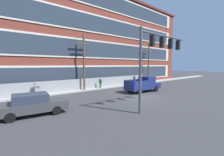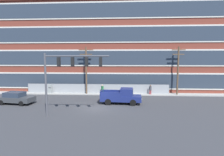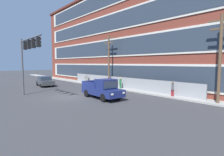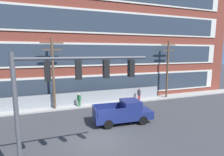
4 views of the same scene
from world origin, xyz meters
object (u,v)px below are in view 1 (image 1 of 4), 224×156
Objects in this scene: sedan_dark_grey at (33,104)px; electrical_cabinet at (37,90)px; utility_pole_near_corner at (84,60)px; pedestrian_near_cabinet at (134,79)px; pickup_truck_navy at (144,85)px; utility_pole_midblock at (149,62)px; traffic_signal_mast at (158,51)px; pedestrian_by_fence at (100,83)px.

electrical_cabinet is at bearing 74.12° from sedan_dark_grey.
pedestrian_near_cabinet is (10.44, -0.03, -3.36)m from utility_pole_near_corner.
utility_pole_midblock is (8.88, 5.85, 3.32)m from pickup_truck_navy.
sedan_dark_grey is 6.82m from electrical_cabinet.
traffic_signal_mast is 15.63m from pedestrian_near_cabinet.
utility_pole_midblock reaches higher than traffic_signal_mast.
pedestrian_by_fence is at bearing -179.09° from pedestrian_near_cabinet.
utility_pole_near_corner reaches higher than pedestrian_by_fence.
utility_pole_midblock is at bearing 0.22° from utility_pole_near_corner.
utility_pole_near_corner is at bearing 39.79° from sedan_dark_grey.
pedestrian_by_fence is (2.66, -0.15, -3.36)m from utility_pole_near_corner.
sedan_dark_grey is at bearing -105.88° from electrical_cabinet.
traffic_signal_mast is at bearing -131.36° from pedestrian_near_cabinet.
electrical_cabinet is (-6.10, -0.08, -3.51)m from utility_pole_near_corner.
pedestrian_near_cabinet is at bearing 51.41° from pickup_truck_navy.
electrical_cabinet is at bearing -179.29° from utility_pole_near_corner.
traffic_signal_mast is 3.93× the size of electrical_cabinet.
sedan_dark_grey is at bearing -176.49° from pickup_truck_navy.
traffic_signal_mast reaches higher than pickup_truck_navy.
utility_pole_near_corner is (7.97, 6.64, 3.53)m from sedan_dark_grey.
pedestrian_by_fence is (-12.06, -0.20, -3.30)m from utility_pole_midblock.
electrical_cabinet is (-20.82, -0.13, -3.46)m from utility_pole_midblock.
utility_pole_midblock is (14.72, 0.06, -0.05)m from utility_pole_near_corner.
traffic_signal_mast is 13.66m from electrical_cabinet.
traffic_signal_mast is 12.09m from pedestrian_by_fence.
utility_pole_midblock is 5.41m from pedestrian_near_cabinet.
sedan_dark_grey is 2.82× the size of pedestrian_near_cabinet.
electrical_cabinet is 0.97× the size of pedestrian_near_cabinet.
pedestrian_by_fence is (8.76, -0.07, 0.16)m from electrical_cabinet.
traffic_signal_mast is at bearing -60.03° from electrical_cabinet.
pedestrian_near_cabinet is (4.60, 5.76, 0.01)m from pickup_truck_navy.
pickup_truck_navy is at bearing 3.51° from sedan_dark_grey.
utility_pole_near_corner is 4.29m from pedestrian_by_fence.
traffic_signal_mast reaches higher than pedestrian_near_cabinet.
traffic_signal_mast is 3.80× the size of pedestrian_near_cabinet.
sedan_dark_grey is at bearing 150.44° from traffic_signal_mast.
pickup_truck_navy is 13.24m from electrical_cabinet.
pedestrian_by_fence is at bearing -0.48° from electrical_cabinet.
sedan_dark_grey is 0.61× the size of utility_pole_near_corner.
pedestrian_by_fence is (2.23, 11.25, -3.81)m from traffic_signal_mast.
utility_pole_midblock is 12.51m from pedestrian_by_fence.
pickup_truck_navy reaches higher than pedestrian_near_cabinet.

